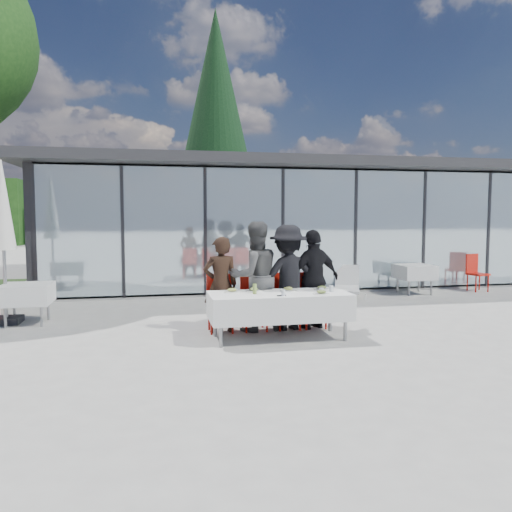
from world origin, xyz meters
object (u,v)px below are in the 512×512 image
Objects in this scene: plate_b at (254,290)px; plate_c at (288,289)px; plate_d at (322,288)px; lounger at (347,285)px; spare_table_left at (27,294)px; diner_c at (288,277)px; diner_a at (221,285)px; folded_eyeglasses at (281,296)px; conifer_tree at (216,120)px; diner_chair_b at (254,299)px; diner_chair_c at (286,298)px; plate_a at (232,291)px; juice_bottle at (255,289)px; plate_extra at (321,293)px; diner_chair_a at (220,300)px; dining_table at (279,306)px; market_umbrella at (2,216)px; diner_chair_d at (312,297)px; spare_chair_a at (475,271)px; spare_chair_b at (401,269)px; spare_table_right at (414,272)px; diner_d at (314,279)px; diner_b at (255,276)px.

plate_b is 1.00× the size of plate_c.
lounger is (1.96, 3.73, -0.52)m from plate_d.
diner_c is at bearing -16.61° from spare_table_left.
diner_a is 11.72× the size of folded_eyeglasses.
conifer_tree is at bearing 86.96° from folded_eyeglasses.
diner_chair_c is (0.59, 0.00, 0.00)m from diner_chair_b.
diner_chair_b reaches higher than plate_a.
plate_extra is at bearing -13.56° from juice_bottle.
diner_chair_c is (1.18, 0.00, 0.00)m from diner_chair_a.
diner_chair_a is 0.59m from diner_chair_b.
dining_table is 1.15m from diner_chair_a.
spare_table_left is at bearing -24.44° from diner_c.
diner_a is at bearing -90.00° from diner_chair_a.
plate_b is at bearing -47.56° from diner_chair_a.
diner_chair_a reaches higher than dining_table.
plate_d is at bearing -0.79° from plate_a.
market_umbrella reaches higher than diner_a.
diner_chair_a is at bearing -20.16° from spare_table_left.
diner_a is 1.74m from plate_extra.
diner_chair_c reaches higher than plate_extra.
lounger is at bearing 62.26° from plate_d.
plate_d is at bearing -90.31° from diner_chair_d.
diner_chair_d is 3.63× the size of plate_d.
plate_extra is (1.35, -0.49, 0.00)m from plate_a.
diner_a is 0.67m from diner_chair_b.
spare_chair_a is (6.64, 3.20, 0.00)m from diner_chair_b.
folded_eyeglasses is at bearing -37.59° from plate_a.
spare_chair_a is (6.41, 4.26, -0.22)m from folded_eyeglasses.
spare_table_left is (-3.86, 2.02, -0.28)m from juice_bottle.
plate_b is 0.18× the size of lounger.
spare_chair_b is (3.82, 3.92, 0.00)m from diner_chair_d.
plate_d is at bearing 10.40° from juice_bottle.
diner_a is 0.80m from juice_bottle.
spare_table_left is at bearing -168.30° from spare_table_right.
spare_table_right is (5.40, 3.19, -0.27)m from diner_a.
diner_d is at bearing 79.05° from plate_extra.
diner_chair_b is at bearing 48.95° from plate_a.
diner_b is at bearing -153.45° from spare_chair_a.
plate_b is 1.92× the size of folded_eyeglasses.
plate_b is at bearing -138.23° from spare_chair_b.
diner_chair_c is at bearing 37.52° from plate_b.
plate_c is 5.68m from spare_table_right.
spare_chair_b is at bearing 15.38° from market_umbrella.
spare_chair_a is at bearing -159.09° from diner_c.
diner_d is 1.37m from juice_bottle.
spare_table_right is at bearing 36.28° from plate_b.
diner_chair_d is 1.00× the size of spare_chair_a.
plate_a is (-1.53, -0.41, -0.10)m from diner_d.
spare_chair_a is at bearing 9.41° from market_umbrella.
spare_chair_b is at bearing 39.80° from plate_a.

